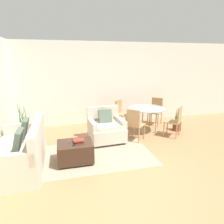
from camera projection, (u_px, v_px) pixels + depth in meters
ground_plane at (132, 170)px, 4.04m from camera, size 20.00×20.00×0.00m
wall_back at (100, 84)px, 6.81m from camera, size 12.00×0.06×2.75m
area_rug at (95, 155)px, 4.67m from camera, size 2.67×1.63×0.01m
couch at (21, 153)px, 4.09m from camera, size 0.95×1.80×0.96m
armchair at (106, 128)px, 5.46m from camera, size 0.95×0.92×0.90m
ottoman at (75, 151)px, 4.34m from camera, size 0.75×0.60×0.44m
book_stack at (79, 141)px, 4.31m from camera, size 0.23×0.18×0.06m
tv_remote_primary at (70, 141)px, 4.34m from camera, size 0.08×0.15×0.01m
tv_remote_secondary at (74, 145)px, 4.18m from camera, size 0.09×0.15×0.01m
potted_plant at (24, 134)px, 5.24m from camera, size 0.37×0.37×1.30m
dining_table at (147, 110)px, 6.09m from camera, size 1.12×1.12×0.75m
dining_chair_near_left at (135, 123)px, 5.40m from camera, size 0.59×0.59×0.90m
dining_chair_near_right at (176, 119)px, 5.70m from camera, size 0.59×0.59×0.90m
dining_chair_far_left at (121, 111)px, 6.57m from camera, size 0.59×0.59×0.90m
dining_chair_far_right at (156, 109)px, 6.87m from camera, size 0.59×0.59×0.90m
potted_plant_small at (177, 124)px, 6.27m from camera, size 0.26×0.26×0.78m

